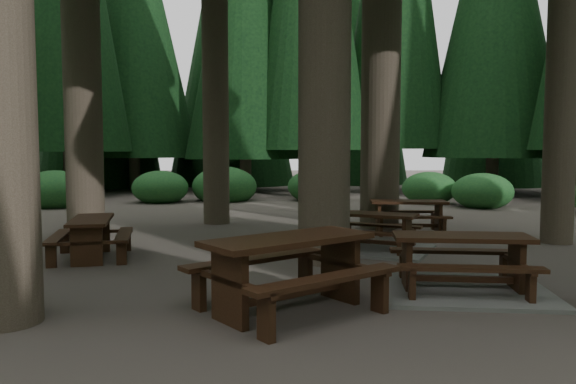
{
  "coord_description": "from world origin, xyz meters",
  "views": [
    {
      "loc": [
        0.12,
        -8.82,
        1.83
      ],
      "look_at": [
        0.22,
        0.7,
        1.1
      ],
      "focal_mm": 35.0,
      "sensor_mm": 36.0,
      "label": 1
    }
  ],
  "objects_px": {
    "picnic_table_a": "(461,273)",
    "picnic_table_c": "(372,238)",
    "picnic_table_b": "(91,232)",
    "picnic_table_e": "(289,262)",
    "picnic_table_d": "(408,211)"
  },
  "relations": [
    {
      "from": "picnic_table_a",
      "to": "picnic_table_c",
      "type": "relative_size",
      "value": 0.94
    },
    {
      "from": "picnic_table_a",
      "to": "picnic_table_c",
      "type": "height_order",
      "value": "picnic_table_a"
    },
    {
      "from": "picnic_table_b",
      "to": "picnic_table_e",
      "type": "distance_m",
      "value": 4.48
    },
    {
      "from": "picnic_table_a",
      "to": "picnic_table_c",
      "type": "bearing_deg",
      "value": 108.83
    },
    {
      "from": "picnic_table_c",
      "to": "picnic_table_d",
      "type": "relative_size",
      "value": 1.47
    },
    {
      "from": "picnic_table_a",
      "to": "picnic_table_d",
      "type": "height_order",
      "value": "picnic_table_a"
    },
    {
      "from": "picnic_table_b",
      "to": "picnic_table_e",
      "type": "xyz_separation_m",
      "value": [
        3.26,
        -3.08,
        0.11
      ]
    },
    {
      "from": "picnic_table_e",
      "to": "picnic_table_c",
      "type": "bearing_deg",
      "value": 30.47
    },
    {
      "from": "picnic_table_b",
      "to": "picnic_table_c",
      "type": "relative_size",
      "value": 0.71
    },
    {
      "from": "picnic_table_b",
      "to": "picnic_table_e",
      "type": "relative_size",
      "value": 0.71
    },
    {
      "from": "picnic_table_a",
      "to": "picnic_table_e",
      "type": "xyz_separation_m",
      "value": [
        -2.21,
        -0.83,
        0.32
      ]
    },
    {
      "from": "picnic_table_b",
      "to": "picnic_table_a",
      "type": "bearing_deg",
      "value": -124.42
    },
    {
      "from": "picnic_table_c",
      "to": "picnic_table_d",
      "type": "xyz_separation_m",
      "value": [
        1.13,
        2.13,
        0.25
      ]
    },
    {
      "from": "picnic_table_a",
      "to": "picnic_table_b",
      "type": "distance_m",
      "value": 5.92
    },
    {
      "from": "picnic_table_a",
      "to": "picnic_table_b",
      "type": "height_order",
      "value": "picnic_table_a"
    }
  ]
}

